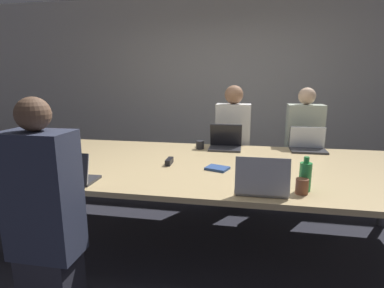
# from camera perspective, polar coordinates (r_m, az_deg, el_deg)

# --- Properties ---
(ground_plane) EXTENTS (24.00, 24.00, 0.00)m
(ground_plane) POSITION_cam_1_polar(r_m,az_deg,el_deg) (2.97, 2.77, -17.90)
(ground_plane) COLOR #2D2D38
(curtain_wall) EXTENTS (12.00, 0.06, 2.80)m
(curtain_wall) POSITION_cam_1_polar(r_m,az_deg,el_deg) (5.06, 6.79, 11.13)
(curtain_wall) COLOR beige
(curtain_wall) RESTS_ON ground_plane
(conference_table) EXTENTS (3.85, 1.62, 0.76)m
(conference_table) POSITION_cam_1_polar(r_m,az_deg,el_deg) (2.68, 2.93, -4.67)
(conference_table) COLOR #D6B77F
(conference_table) RESTS_ON ground_plane
(laptop_near_midright) EXTENTS (0.34, 0.25, 0.25)m
(laptop_near_midright) POSITION_cam_1_polar(r_m,az_deg,el_deg) (2.01, 13.09, -7.22)
(laptop_near_midright) COLOR #B7B7BC
(laptop_near_midright) RESTS_ON conference_table
(cup_near_midright) EXTENTS (0.08, 0.08, 0.10)m
(cup_near_midright) POSITION_cam_1_polar(r_m,az_deg,el_deg) (2.09, 20.20, -7.56)
(cup_near_midright) COLOR brown
(cup_near_midright) RESTS_ON conference_table
(bottle_near_midright) EXTENTS (0.08, 0.08, 0.23)m
(bottle_near_midright) POSITION_cam_1_polar(r_m,az_deg,el_deg) (2.15, 20.76, -5.73)
(bottle_near_midright) COLOR green
(bottle_near_midright) RESTS_ON conference_table
(laptop_near_left) EXTENTS (0.32, 0.23, 0.23)m
(laptop_near_left) POSITION_cam_1_polar(r_m,az_deg,el_deg) (2.32, -22.06, -5.31)
(laptop_near_left) COLOR #333338
(laptop_near_left) RESTS_ON conference_table
(person_near_left) EXTENTS (0.40, 0.24, 1.40)m
(person_near_left) POSITION_cam_1_polar(r_m,az_deg,el_deg) (2.02, -26.21, -12.81)
(person_near_left) COLOR #2D2D38
(person_near_left) RESTS_ON ground_plane
(laptop_far_right) EXTENTS (0.36, 0.24, 0.25)m
(laptop_far_right) POSITION_cam_1_polar(r_m,az_deg,el_deg) (3.36, 21.19, 0.03)
(laptop_far_right) COLOR #333338
(laptop_far_right) RESTS_ON conference_table
(person_far_right) EXTENTS (0.40, 0.24, 1.40)m
(person_far_right) POSITION_cam_1_polar(r_m,az_deg,el_deg) (3.77, 20.33, -1.01)
(person_far_right) COLOR #2D2D38
(person_far_right) RESTS_ON ground_plane
(laptop_far_center) EXTENTS (0.34, 0.26, 0.26)m
(laptop_far_center) POSITION_cam_1_polar(r_m,az_deg,el_deg) (3.24, 6.37, 0.43)
(laptop_far_center) COLOR #333338
(laptop_far_center) RESTS_ON conference_table
(person_far_center) EXTENTS (0.40, 0.24, 1.42)m
(person_far_center) POSITION_cam_1_polar(r_m,az_deg,el_deg) (3.64, 7.71, -0.52)
(person_far_center) COLOR #2D2D38
(person_far_center) RESTS_ON ground_plane
(cup_far_center) EXTENTS (0.08, 0.08, 0.09)m
(cup_far_center) POSITION_cam_1_polar(r_m,az_deg,el_deg) (3.21, 1.54, -0.17)
(cup_far_center) COLOR #232328
(cup_far_center) RESTS_ON conference_table
(stapler) EXTENTS (0.05, 0.15, 0.05)m
(stapler) POSITION_cam_1_polar(r_m,az_deg,el_deg) (2.65, -4.35, -3.31)
(stapler) COLOR black
(stapler) RESTS_ON conference_table
(notebook) EXTENTS (0.21, 0.19, 0.02)m
(notebook) POSITION_cam_1_polar(r_m,az_deg,el_deg) (2.50, 4.84, -4.62)
(notebook) COLOR #2D4C8C
(notebook) RESTS_ON conference_table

